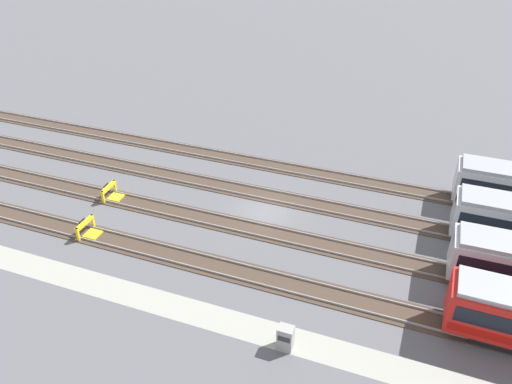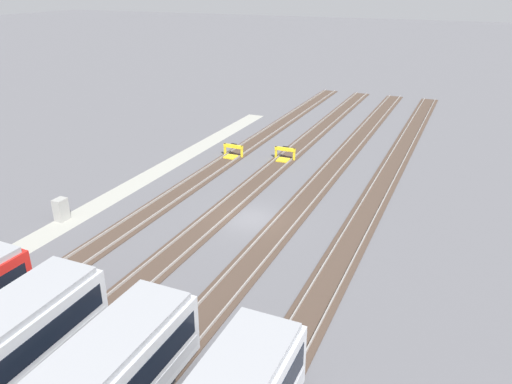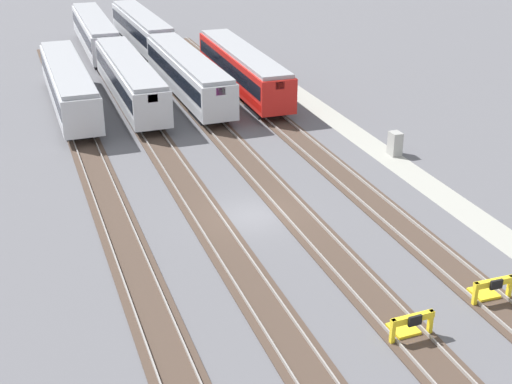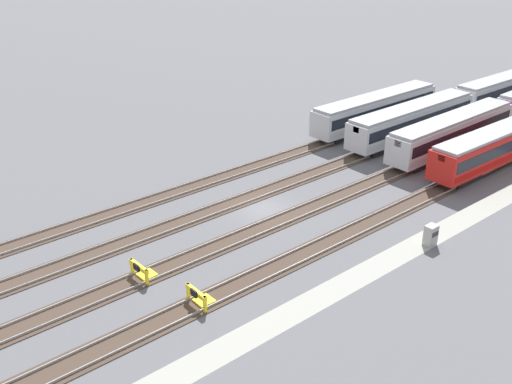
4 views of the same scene
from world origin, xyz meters
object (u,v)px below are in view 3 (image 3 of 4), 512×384
object	(u,v)px
subway_car_front_row_left_inner	(130,80)
subway_car_front_row_centre	(95,33)
subway_car_front_row_rightmost	(69,85)
subway_car_front_row_right_inner	(188,74)
bumper_stop_near_inner_track	(408,325)
electrical_cabinet	(395,144)
subway_car_back_row_leftmost	(243,69)
bumper_stop_nearest_track	(489,289)
subway_car_front_row_leftmost	(142,29)

from	to	relation	value
subway_car_front_row_left_inner	subway_car_front_row_centre	xyz separation A→B (m)	(19.05, 0.07, 0.00)
subway_car_front_row_left_inner	subway_car_front_row_rightmost	world-z (taller)	same
subway_car_front_row_right_inner	bumper_stop_near_inner_track	bearing A→B (deg)	179.95
subway_car_front_row_left_inner	electrical_cabinet	world-z (taller)	subway_car_front_row_left_inner
subway_car_back_row_leftmost	electrical_cabinet	distance (m)	18.07
subway_car_front_row_centre	subway_car_front_row_rightmost	xyz separation A→B (m)	(-19.05, 4.79, 0.00)
subway_car_front_row_rightmost	bumper_stop_nearest_track	world-z (taller)	subway_car_front_row_rightmost
subway_car_front_row_rightmost	subway_car_front_row_left_inner	bearing A→B (deg)	-90.00
bumper_stop_near_inner_track	subway_car_front_row_rightmost	bearing A→B (deg)	15.22
subway_car_front_row_left_inner	electrical_cabinet	distance (m)	22.69
bumper_stop_near_inner_track	electrical_cabinet	world-z (taller)	electrical_cabinet
subway_car_front_row_rightmost	bumper_stop_near_inner_track	bearing A→B (deg)	-164.78
subway_car_front_row_left_inner	subway_car_back_row_leftmost	distance (m)	9.67
subway_car_front_row_centre	subway_car_front_row_right_inner	distance (m)	19.67
subway_car_front_row_leftmost	subway_car_front_row_right_inner	bearing A→B (deg)	179.95
subway_car_front_row_left_inner	bumper_stop_nearest_track	bearing A→B (deg)	-164.31
subway_car_front_row_centre	bumper_stop_near_inner_track	bearing A→B (deg)	-174.90
subway_car_front_row_centre	electrical_cabinet	xyz separation A→B (m)	(-36.40, -14.65, -1.24)
subway_car_back_row_leftmost	subway_car_front_row_leftmost	bearing A→B (deg)	14.10
bumper_stop_nearest_track	bumper_stop_near_inner_track	size ratio (longest dim) A/B	1.00
subway_car_front_row_right_inner	subway_car_back_row_leftmost	size ratio (longest dim) A/B	1.00
subway_car_front_row_leftmost	subway_car_front_row_rightmost	world-z (taller)	same
subway_car_back_row_leftmost	bumper_stop_nearest_track	size ratio (longest dim) A/B	9.01
subway_car_front_row_left_inner	subway_car_front_row_right_inner	distance (m)	4.84
subway_car_front_row_leftmost	subway_car_back_row_leftmost	bearing A→B (deg)	-165.90
subway_car_front_row_centre	subway_car_back_row_leftmost	distance (m)	21.39
subway_car_front_row_leftmost	bumper_stop_nearest_track	world-z (taller)	subway_car_front_row_leftmost
subway_car_front_row_left_inner	subway_car_front_row_right_inner	size ratio (longest dim) A/B	1.00
subway_car_front_row_left_inner	bumper_stop_near_inner_track	xyz separation A→B (m)	(-35.53, -4.80, -1.53)
subway_car_front_row_right_inner	subway_car_front_row_left_inner	bearing A→B (deg)	90.00
subway_car_front_row_rightmost	electrical_cabinet	bearing A→B (deg)	-131.73
subway_car_back_row_leftmost	subway_car_front_row_rightmost	bearing A→B (deg)	90.00
subway_car_front_row_left_inner	bumper_stop_near_inner_track	bearing A→B (deg)	-172.30
bumper_stop_nearest_track	bumper_stop_near_inner_track	world-z (taller)	same
subway_car_front_row_rightmost	subway_car_back_row_leftmost	size ratio (longest dim) A/B	1.00
bumper_stop_near_inner_track	electrical_cabinet	bearing A→B (deg)	-28.27
subway_car_front_row_centre	subway_car_front_row_right_inner	xyz separation A→B (m)	(-19.05, -4.90, 0.00)
subway_car_front_row_right_inner	subway_car_front_row_rightmost	size ratio (longest dim) A/B	1.00
subway_car_front_row_left_inner	subway_car_front_row_centre	distance (m)	19.05
subway_car_front_row_rightmost	electrical_cabinet	distance (m)	26.08
subway_car_front_row_rightmost	electrical_cabinet	world-z (taller)	subway_car_front_row_rightmost
subway_car_front_row_centre	bumper_stop_nearest_track	distance (m)	54.29
subway_car_front_row_right_inner	subway_car_front_row_rightmost	bearing A→B (deg)	90.00
subway_car_front_row_right_inner	electrical_cabinet	size ratio (longest dim) A/B	11.27
subway_car_front_row_centre	subway_car_back_row_leftmost	world-z (taller)	same
subway_car_back_row_leftmost	bumper_stop_nearest_track	bearing A→B (deg)	179.97
subway_car_front_row_right_inner	bumper_stop_nearest_track	size ratio (longest dim) A/B	9.01
subway_car_front_row_centre	electrical_cabinet	distance (m)	39.25
subway_car_front_row_centre	bumper_stop_nearest_track	xyz separation A→B (m)	(-53.39, -9.71, -1.53)
subway_car_front_row_centre	subway_car_front_row_rightmost	size ratio (longest dim) A/B	1.00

